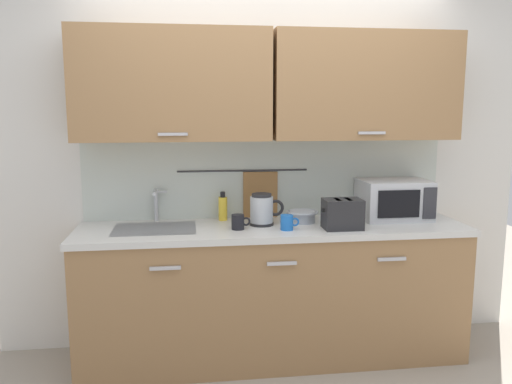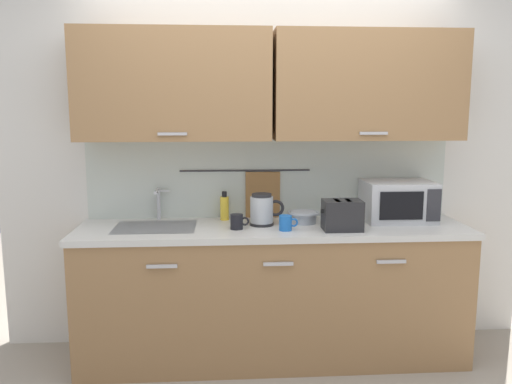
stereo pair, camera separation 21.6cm
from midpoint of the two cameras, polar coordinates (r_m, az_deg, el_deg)
name	(u,v)px [view 1 (the left image)]	position (r m, az deg, el deg)	size (l,w,h in m)	color
ground	(281,377)	(3.41, 0.81, -19.84)	(8.00, 8.00, 0.00)	#9E9384
counter_unit	(271,291)	(3.49, -0.08, -10.88)	(2.53, 0.64, 0.90)	#997047
back_wall_assembly	(268,128)	(3.51, -0.43, 7.08)	(3.70, 0.41, 2.50)	silver
sink_faucet	(156,201)	(3.54, -12.72, -0.94)	(0.09, 0.17, 0.22)	#B2B5BA
microwave	(394,199)	(3.65, 13.37, -0.81)	(0.46, 0.35, 0.27)	silver
electric_kettle	(262,210)	(3.36, -1.14, -1.99)	(0.23, 0.16, 0.21)	black
dish_soap_bottle	(223,208)	(3.52, -5.45, -1.76)	(0.06, 0.06, 0.20)	yellow
mug_near_sink	(238,222)	(3.26, -3.87, -3.34)	(0.12, 0.08, 0.09)	black
mixing_bowl	(302,216)	(3.46, 3.37, -2.64)	(0.21, 0.21, 0.08)	#A5ADB7
toaster	(342,214)	(3.29, 7.70, -2.42)	(0.26, 0.17, 0.19)	#232326
mug_by_kettle	(287,222)	(3.24, 1.57, -3.40)	(0.12, 0.08, 0.09)	blue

